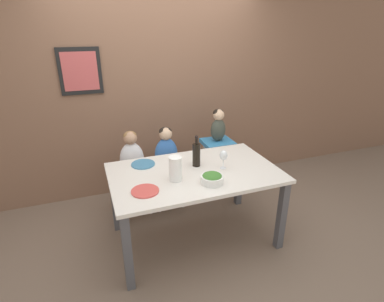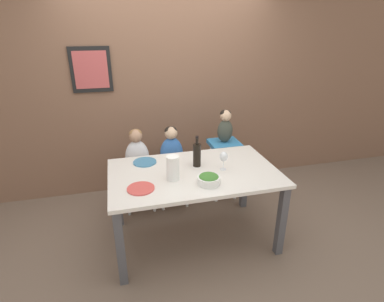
{
  "view_description": "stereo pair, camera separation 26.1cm",
  "coord_description": "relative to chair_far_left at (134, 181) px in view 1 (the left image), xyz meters",
  "views": [
    {
      "loc": [
        -0.9,
        -2.38,
        2.06
      ],
      "look_at": [
        0.0,
        0.07,
        0.95
      ],
      "focal_mm": 28.0,
      "sensor_mm": 36.0,
      "label": 1
    },
    {
      "loc": [
        -0.65,
        -2.46,
        2.06
      ],
      "look_at": [
        0.0,
        0.07,
        0.95
      ],
      "focal_mm": 28.0,
      "sensor_mm": 36.0,
      "label": 2
    }
  ],
  "objects": [
    {
      "name": "dinner_plate_back_left",
      "position": [
        0.05,
        -0.42,
        0.39
      ],
      "size": [
        0.23,
        0.23,
        0.01
      ],
      "color": "teal",
      "rests_on": "dining_table"
    },
    {
      "name": "wine_bottle",
      "position": [
        0.54,
        -0.62,
        0.51
      ],
      "size": [
        0.08,
        0.08,
        0.31
      ],
      "color": "black",
      "rests_on": "dining_table"
    },
    {
      "name": "paper_towel_roll",
      "position": [
        0.26,
        -0.83,
        0.5
      ],
      "size": [
        0.12,
        0.12,
        0.23
      ],
      "color": "white",
      "rests_on": "dining_table"
    },
    {
      "name": "salad_bowl_large",
      "position": [
        0.54,
        -0.99,
        0.43
      ],
      "size": [
        0.2,
        0.2,
        0.09
      ],
      "color": "white",
      "rests_on": "dining_table"
    },
    {
      "name": "chair_far_left",
      "position": [
        0.0,
        0.0,
        0.0
      ],
      "size": [
        0.43,
        0.39,
        0.46
      ],
      "color": "silver",
      "rests_on": "ground_plane"
    },
    {
      "name": "dinner_plate_front_left",
      "position": [
        -0.04,
        -0.94,
        0.39
      ],
      "size": [
        0.23,
        0.23,
        0.01
      ],
      "color": "#D14C47",
      "rests_on": "dining_table"
    },
    {
      "name": "person_baby_right",
      "position": [
        1.06,
        0.0,
        0.57
      ],
      "size": [
        0.19,
        0.14,
        0.4
      ],
      "color": "#3D4238",
      "rests_on": "chair_right_highchair"
    },
    {
      "name": "wall_back",
      "position": [
        0.48,
        0.53,
        0.96
      ],
      "size": [
        10.0,
        0.09,
        2.7
      ],
      "color": "brown",
      "rests_on": "ground_plane"
    },
    {
      "name": "person_child_center",
      "position": [
        0.4,
        0.0,
        0.33
      ],
      "size": [
        0.27,
        0.19,
        0.53
      ],
      "color": "#3366B2",
      "rests_on": "chair_far_center"
    },
    {
      "name": "chair_right_highchair",
      "position": [
        1.06,
        0.0,
        0.19
      ],
      "size": [
        0.36,
        0.33,
        0.75
      ],
      "color": "silver",
      "rests_on": "ground_plane"
    },
    {
      "name": "dining_table",
      "position": [
        0.48,
        -0.73,
        0.29
      ],
      "size": [
        1.59,
        0.97,
        0.77
      ],
      "color": "silver",
      "rests_on": "ground_plane"
    },
    {
      "name": "ground_plane",
      "position": [
        0.48,
        -0.73,
        -0.39
      ],
      "size": [
        14.0,
        14.0,
        0.0
      ],
      "primitive_type": "plane",
      "color": "#705B4C"
    },
    {
      "name": "wine_glass_near",
      "position": [
        0.76,
        -0.76,
        0.52
      ],
      "size": [
        0.08,
        0.08,
        0.19
      ],
      "color": "white",
      "rests_on": "dining_table"
    },
    {
      "name": "chair_far_center",
      "position": [
        0.4,
        0.0,
        0.0
      ],
      "size": [
        0.43,
        0.39,
        0.46
      ],
      "color": "silver",
      "rests_on": "ground_plane"
    },
    {
      "name": "person_child_left",
      "position": [
        0.0,
        0.0,
        0.33
      ],
      "size": [
        0.27,
        0.19,
        0.53
      ],
      "color": "silver",
      "rests_on": "chair_far_left"
    }
  ]
}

